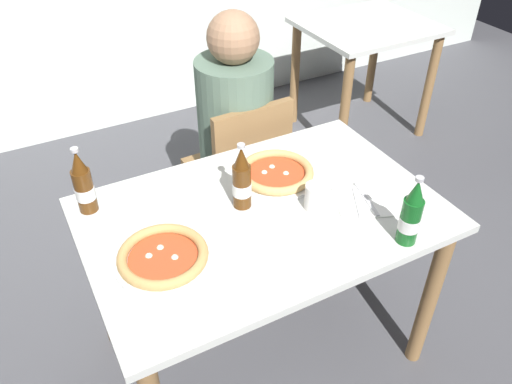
# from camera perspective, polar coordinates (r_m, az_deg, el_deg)

# --- Properties ---
(ground_plane) EXTENTS (8.00, 8.00, 0.00)m
(ground_plane) POSITION_cam_1_polar(r_m,az_deg,el_deg) (2.30, 0.61, -16.75)
(ground_plane) COLOR #4C4C51
(dining_table_main) EXTENTS (1.20, 0.80, 0.75)m
(dining_table_main) POSITION_cam_1_polar(r_m,az_deg,el_deg) (1.82, 0.74, -4.95)
(dining_table_main) COLOR silver
(dining_table_main) RESTS_ON ground_plane
(chair_behind_table) EXTENTS (0.42, 0.42, 0.85)m
(chair_behind_table) POSITION_cam_1_polar(r_m,az_deg,el_deg) (2.42, -1.59, 2.62)
(chair_behind_table) COLOR olive
(chair_behind_table) RESTS_ON ground_plane
(diner_seated) EXTENTS (0.34, 0.34, 1.21)m
(diner_seated) POSITION_cam_1_polar(r_m,az_deg,el_deg) (2.40, -2.23, 5.20)
(diner_seated) COLOR #2D3342
(diner_seated) RESTS_ON ground_plane
(dining_table_background) EXTENTS (0.80, 0.70, 0.75)m
(dining_table_background) POSITION_cam_1_polar(r_m,az_deg,el_deg) (3.52, 12.01, 15.44)
(dining_table_background) COLOR silver
(dining_table_background) RESTS_ON ground_plane
(pizza_margherita_near) EXTENTS (0.30, 0.30, 0.04)m
(pizza_margherita_near) POSITION_cam_1_polar(r_m,az_deg,el_deg) (1.58, -10.29, -7.13)
(pizza_margherita_near) COLOR white
(pizza_margherita_near) RESTS_ON dining_table_main
(pizza_marinara_far) EXTENTS (0.30, 0.30, 0.04)m
(pizza_marinara_far) POSITION_cam_1_polar(r_m,az_deg,el_deg) (1.89, 2.26, 2.10)
(pizza_marinara_far) COLOR white
(pizza_marinara_far) RESTS_ON dining_table_main
(beer_bottle_left) EXTENTS (0.07, 0.07, 0.25)m
(beer_bottle_left) POSITION_cam_1_polar(r_m,az_deg,el_deg) (1.64, 16.86, -2.48)
(beer_bottle_left) COLOR #14591E
(beer_bottle_left) RESTS_ON dining_table_main
(beer_bottle_center) EXTENTS (0.07, 0.07, 0.25)m
(beer_bottle_center) POSITION_cam_1_polar(r_m,az_deg,el_deg) (1.71, -1.59, 1.27)
(beer_bottle_center) COLOR #512D0F
(beer_bottle_center) RESTS_ON dining_table_main
(beer_bottle_right) EXTENTS (0.07, 0.07, 0.25)m
(beer_bottle_right) POSITION_cam_1_polar(r_m,az_deg,el_deg) (1.79, -18.66, 0.76)
(beer_bottle_right) COLOR #512D0F
(beer_bottle_right) RESTS_ON dining_table_main
(napkin_with_cutlery) EXTENTS (0.24, 0.24, 0.01)m
(napkin_with_cutlery) POSITION_cam_1_polar(r_m,az_deg,el_deg) (1.82, 11.69, -1.02)
(napkin_with_cutlery) COLOR white
(napkin_with_cutlery) RESTS_ON dining_table_main
(paper_cup) EXTENTS (0.07, 0.07, 0.09)m
(paper_cup) POSITION_cam_1_polar(r_m,az_deg,el_deg) (1.74, 6.61, -0.55)
(paper_cup) COLOR white
(paper_cup) RESTS_ON dining_table_main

